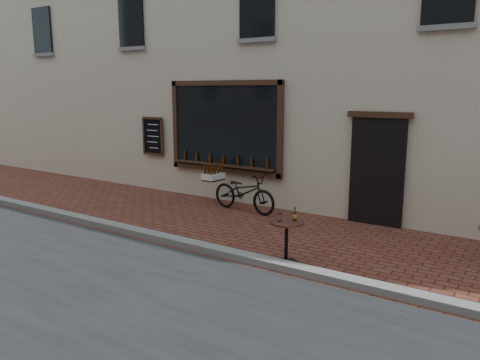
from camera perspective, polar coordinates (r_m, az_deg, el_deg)
The scene contains 5 objects.
ground at distance 8.06m, azimuth -5.15°, elevation -9.02°, with size 90.00×90.00×0.00m, color #58261C.
kerb at distance 8.18m, azimuth -4.27°, elevation -8.24°, with size 90.00×0.25×0.12m, color slate.
shop_building at distance 13.45m, azimuth 13.27°, elevation 20.30°, with size 28.00×6.20×10.00m.
cargo_bicycle at distance 10.69m, azimuth 0.36°, elevation -1.39°, with size 2.03×0.77×0.97m.
bistro_table at distance 7.49m, azimuth 5.71°, elevation -6.49°, with size 0.55×0.55×0.95m.
Camera 1 is at (4.78, -5.87, 2.74)m, focal length 35.00 mm.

